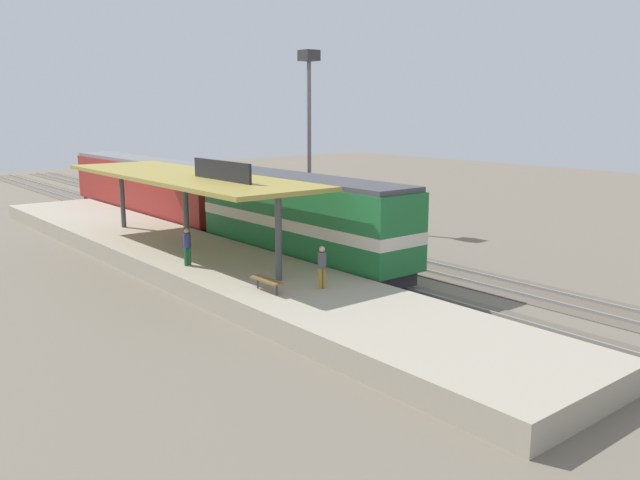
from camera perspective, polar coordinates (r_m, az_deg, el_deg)
ground_plane at (r=37.73m, az=-2.50°, el=-0.77°), size 120.00×120.00×0.00m
track_near at (r=36.60m, az=-5.01°, el=-1.13°), size 3.20×110.00×0.16m
track_far at (r=39.30m, az=0.54°, el=-0.22°), size 3.20×110.00×0.16m
platform at (r=34.21m, az=-11.41°, el=-1.49°), size 6.00×44.00×0.90m
station_canopy at (r=33.47m, az=-11.60°, el=5.32°), size 5.20×18.00×4.70m
platform_bench at (r=25.65m, az=-4.63°, el=-3.54°), size 0.44×1.70×0.50m
locomotive at (r=33.31m, az=-1.63°, el=1.83°), size 2.93×14.43×4.44m
passenger_carriage_single at (r=48.71m, az=-14.68°, el=4.38°), size 2.90×20.00×4.24m
freight_car at (r=44.62m, az=-5.32°, el=3.65°), size 2.80×12.00×3.54m
light_mast at (r=44.93m, az=-0.95°, el=11.97°), size 1.10×1.10×11.70m
person_waiting at (r=25.90m, az=0.18°, el=-2.19°), size 0.34×0.34×1.71m
person_walking at (r=30.32m, az=-11.46°, el=-0.42°), size 0.34×0.34×1.71m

